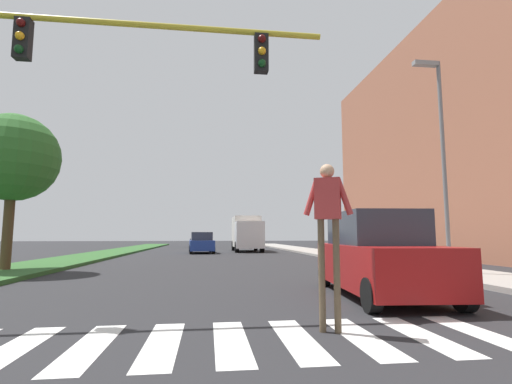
{
  "coord_description": "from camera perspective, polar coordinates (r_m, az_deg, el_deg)",
  "views": [
    {
      "loc": [
        -0.33,
        2.53,
        1.41
      ],
      "look_at": [
        1.21,
        14.6,
        2.81
      ],
      "focal_mm": 26.34,
      "sensor_mm": 36.0,
      "label": 1
    }
  ],
  "objects": [
    {
      "name": "pedestrian_performer",
      "position": [
        5.76,
        10.88,
        -3.95
      ],
      "size": [
        0.72,
        0.39,
        2.49
      ],
      "color": "brown",
      "rests_on": "ground_plane"
    },
    {
      "name": "sidewalk_right",
      "position": [
        26.94,
        11.7,
        -9.29
      ],
      "size": [
        3.0,
        64.0,
        0.15
      ],
      "primitive_type": "cube",
      "color": "#9E9991",
      "rests_on": "ground_plane"
    },
    {
      "name": "street_lamp_right",
      "position": [
        14.82,
        26.19,
        6.52
      ],
      "size": [
        1.02,
        0.24,
        7.5
      ],
      "color": "slate",
      "rests_on": "sidewalk_right"
    },
    {
      "name": "sedan_midblock",
      "position": [
        30.65,
        -8.29,
        -7.71
      ],
      "size": [
        2.17,
        4.58,
        1.66
      ],
      "color": "navy",
      "rests_on": "ground_plane"
    },
    {
      "name": "ground_plane",
      "position": [
        27.5,
        -6.65,
        -9.48
      ],
      "size": [
        140.0,
        140.0,
        0.0
      ],
      "primitive_type": "plane",
      "color": "#262628"
    },
    {
      "name": "median_strip",
      "position": [
        26.53,
        -23.58,
        -8.93
      ],
      "size": [
        3.23,
        64.0,
        0.15
      ],
      "primitive_type": "cube",
      "color": "#2D5B28",
      "rests_on": "ground_plane"
    },
    {
      "name": "traffic_light_gantry",
      "position": [
        8.58,
        -32.59,
        14.47
      ],
      "size": [
        8.38,
        0.3,
        6.0
      ],
      "color": "gold",
      "rests_on": "median_strip"
    },
    {
      "name": "truck_box_delivery",
      "position": [
        33.47,
        -1.41,
        -6.2
      ],
      "size": [
        2.4,
        6.2,
        3.1
      ],
      "color": "silver",
      "rests_on": "ground_plane"
    },
    {
      "name": "sedan_distant",
      "position": [
        45.97,
        -8.83,
        -7.32
      ],
      "size": [
        2.12,
        4.32,
        1.65
      ],
      "color": "black",
      "rests_on": "ground_plane"
    },
    {
      "name": "crosswalk",
      "position": [
        5.39,
        -3.8,
        -21.66
      ],
      "size": [
        7.65,
        2.2,
        0.01
      ],
      "color": "silver",
      "rests_on": "ground_plane"
    },
    {
      "name": "suv_crossing",
      "position": [
        9.42,
        18.02,
        -9.18
      ],
      "size": [
        2.29,
        4.73,
        1.97
      ],
      "color": "maroon",
      "rests_on": "ground_plane"
    },
    {
      "name": "tree_mid",
      "position": [
        17.23,
        -32.95,
        4.34
      ],
      "size": [
        3.36,
        3.36,
        5.92
      ],
      "color": "#4C3823",
      "rests_on": "median_strip"
    }
  ]
}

